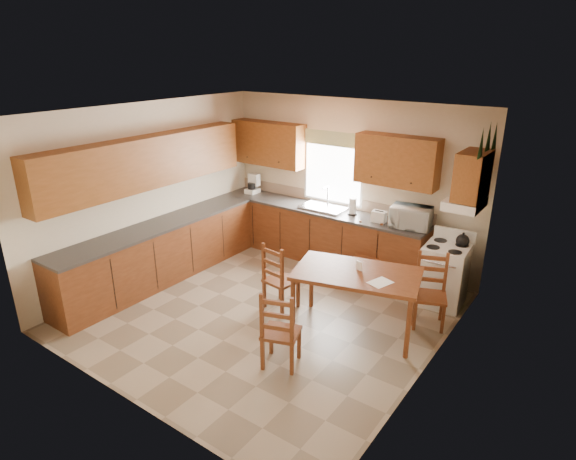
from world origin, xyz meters
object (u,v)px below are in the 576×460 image
Objects in this scene: microwave at (411,217)px; chair_near_right at (281,328)px; chair_far_right at (431,292)px; stove at (444,276)px; chair_far_left at (367,254)px; dining_table at (355,301)px; chair_near_left at (281,276)px.

microwave reaches higher than chair_near_right.
chair_near_right is 0.99× the size of chair_far_right.
chair_near_right is (-1.02, -2.48, 0.05)m from stove.
chair_far_left is 1.40m from chair_far_right.
microwave reaches higher than dining_table.
chair_near_right is (-0.34, -1.13, 0.07)m from dining_table.
chair_near_left is at bearing -132.10° from microwave.
chair_near_right is at bearing -121.79° from dining_table.
stove is 0.89× the size of chair_near_right.
microwave is 1.36m from chair_far_right.
chair_far_left is 0.96× the size of chair_far_right.
microwave is 0.55× the size of chair_near_left.
microwave is at bearing 20.50° from chair_far_left.
chair_near_right reaches higher than dining_table.
chair_far_left is at bearing -156.02° from microwave.
chair_far_right is (1.85, 0.74, 0.00)m from chair_near_left.
chair_far_right is at bearing -89.59° from stove.
stove is at bearing -33.14° from microwave.
chair_near_right is 2.45m from chair_far_left.
stove is at bearing -132.02° from chair_near_right.
chair_far_right is (0.05, -0.69, 0.06)m from stove.
chair_near_left is 1.31m from chair_near_right.
microwave reaches higher than chair_far_left.
stove is 1.61× the size of microwave.
microwave is 0.56× the size of chair_near_right.
microwave reaches higher than chair_near_left.
dining_table is 1.12m from chair_near_left.
chair_near_right is at bearing -142.87° from chair_far_right.
stove is 1.51m from dining_table.
chair_near_left is at bearing -73.39° from chair_near_right.
chair_far_right reaches higher than stove.
chair_near_right is at bearing -98.61° from chair_far_left.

